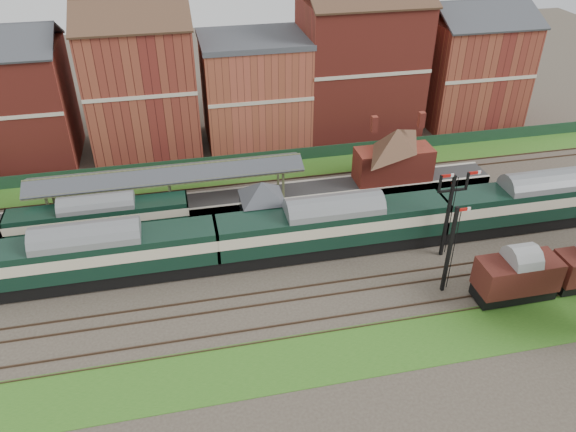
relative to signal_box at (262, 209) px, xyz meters
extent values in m
plane|color=#473D33|center=(3.00, -3.25, -3.19)|extent=(160.00, 160.00, 0.00)
cube|color=#2D6619|center=(3.00, 12.75, -3.16)|extent=(90.00, 4.50, 0.06)
cube|color=#2D6619|center=(3.00, -15.25, -3.16)|extent=(90.00, 5.00, 0.06)
cube|color=#193823|center=(3.00, 14.75, -2.44)|extent=(90.00, 0.12, 1.50)
cube|color=#2D2D2D|center=(-2.00, 6.50, -2.69)|extent=(55.00, 3.40, 1.00)
cube|color=#5E7453|center=(0.00, 0.00, -1.99)|extent=(3.40, 3.20, 2.40)
cube|color=#4F5233|center=(0.00, 0.00, 0.21)|extent=(3.60, 3.40, 2.00)
pyramid|color=#383A3F|center=(0.00, 0.00, 2.01)|extent=(5.40, 5.40, 1.60)
cube|color=maroon|center=(8.00, 0.00, -2.09)|extent=(3.00, 2.40, 2.20)
cube|color=#4C3323|center=(8.00, -0.65, -0.64)|extent=(3.20, 1.34, 0.79)
cube|color=#4C3323|center=(8.00, 0.65, -0.64)|extent=(3.20, 1.34, 0.79)
cube|color=#993227|center=(15.00, 6.50, -0.44)|extent=(8.00, 3.00, 3.50)
pyramid|color=#4C3323|center=(15.00, 6.50, 2.41)|extent=(8.10, 8.10, 2.20)
cube|color=#993227|center=(12.50, 6.50, 2.91)|extent=(0.60, 0.60, 1.60)
cube|color=#993227|center=(17.50, 6.50, 2.91)|extent=(0.60, 0.60, 1.60)
cube|color=#4F5233|center=(-19.00, 5.20, -0.49)|extent=(0.22, 0.22, 3.40)
cube|color=#4F5233|center=(3.00, 7.80, -0.49)|extent=(0.22, 0.22, 3.40)
cube|color=#383A3F|center=(-8.00, 5.55, 1.41)|extent=(26.00, 1.99, 0.90)
cube|color=#383A3F|center=(-8.00, 7.45, 1.41)|extent=(26.00, 1.99, 0.90)
cube|color=#4F5233|center=(-8.00, 6.50, 1.79)|extent=(26.00, 0.20, 0.20)
cube|color=black|center=(15.00, -5.75, 0.81)|extent=(0.25, 0.25, 8.00)
cube|color=black|center=(15.00, -5.75, 3.41)|extent=(2.60, 0.18, 0.18)
cube|color=#B2140F|center=(14.35, -5.75, 4.86)|extent=(1.10, 0.08, 0.25)
cube|color=#B2140F|center=(16.75, -5.75, 4.86)|extent=(1.10, 0.08, 0.25)
cube|color=black|center=(13.00, -10.25, 0.81)|extent=(0.25, 0.25, 8.00)
cube|color=#B2140F|center=(13.55, -10.25, 4.51)|extent=(1.10, 0.08, 0.25)
cube|color=#993227|center=(-25.00, 21.75, 3.31)|extent=(14.00, 10.00, 13.00)
cube|color=maroon|center=(-10.00, 21.75, 4.31)|extent=(12.00, 10.00, 15.00)
cube|color=#9D4632|center=(3.00, 21.75, 2.81)|extent=(12.00, 10.00, 12.00)
cube|color=#993227|center=(16.00, 21.75, 4.81)|extent=(14.00, 10.00, 16.00)
cube|color=maroon|center=(31.00, 21.75, 3.31)|extent=(12.00, 10.00, 13.00)
cube|color=black|center=(-14.63, -3.25, -2.41)|extent=(20.30, 2.84, 1.24)
cube|color=black|center=(-14.63, -3.25, -0.32)|extent=(20.30, 3.16, 2.93)
cube|color=beige|center=(-14.63, -3.25, 0.03)|extent=(20.32, 3.20, 1.02)
cube|color=slate|center=(-14.63, -3.25, 1.31)|extent=(20.30, 3.16, 0.68)
cube|color=black|center=(5.67, -3.25, -2.41)|extent=(20.30, 2.84, 1.24)
cube|color=black|center=(5.67, -3.25, -0.32)|extent=(20.30, 3.16, 2.93)
cube|color=beige|center=(5.67, -3.25, 0.03)|extent=(20.32, 3.20, 1.02)
cube|color=slate|center=(5.67, -3.25, 1.31)|extent=(20.30, 3.16, 0.68)
cube|color=black|center=(25.97, -3.25, -2.41)|extent=(20.30, 2.84, 1.24)
cube|color=black|center=(25.97, -3.25, -0.32)|extent=(20.30, 3.16, 2.93)
cube|color=beige|center=(25.97, -3.25, 0.03)|extent=(20.32, 3.20, 1.02)
cube|color=slate|center=(25.97, -3.25, 1.31)|extent=(20.30, 3.16, 0.68)
cube|color=black|center=(-14.44, 3.25, -2.54)|extent=(16.00, 2.24, 0.98)
cube|color=black|center=(-14.44, 3.25, -0.90)|extent=(16.00, 2.49, 2.31)
cube|color=beige|center=(-14.44, 3.25, -0.62)|extent=(16.02, 2.53, 0.80)
cube|color=slate|center=(-14.44, 3.25, 0.39)|extent=(16.00, 2.49, 0.53)
cube|color=black|center=(18.06, -12.25, -2.56)|extent=(6.32, 2.33, 0.95)
cube|color=#401712|center=(18.06, -12.25, -0.82)|extent=(6.32, 2.74, 2.53)
cube|color=gray|center=(18.06, -12.25, 0.57)|extent=(6.32, 2.74, 0.46)
camera|label=1|loc=(-6.75, -41.97, 26.79)|focal=35.00mm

